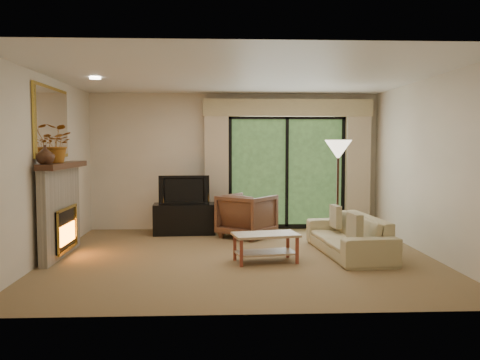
{
  "coord_description": "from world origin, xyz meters",
  "views": [
    {
      "loc": [
        -0.34,
        -7.26,
        1.63
      ],
      "look_at": [
        0.0,
        0.3,
        1.1
      ],
      "focal_mm": 38.0,
      "sensor_mm": 36.0,
      "label": 1
    }
  ],
  "objects_px": {
    "coffee_table": "(265,248)",
    "sofa": "(349,235)",
    "media_console": "(184,219)",
    "armchair": "(247,215)"
  },
  "relations": [
    {
      "from": "armchair",
      "to": "sofa",
      "type": "distance_m",
      "value": 2.06
    },
    {
      "from": "armchair",
      "to": "coffee_table",
      "type": "bearing_deg",
      "value": 131.39
    },
    {
      "from": "media_console",
      "to": "armchair",
      "type": "relative_size",
      "value": 1.32
    },
    {
      "from": "armchair",
      "to": "sofa",
      "type": "height_order",
      "value": "armchair"
    },
    {
      "from": "coffee_table",
      "to": "sofa",
      "type": "bearing_deg",
      "value": 8.41
    },
    {
      "from": "media_console",
      "to": "sofa",
      "type": "relative_size",
      "value": 0.56
    },
    {
      "from": "armchair",
      "to": "coffee_table",
      "type": "xyz_separation_m",
      "value": [
        0.14,
        -1.92,
        -0.18
      ]
    },
    {
      "from": "sofa",
      "to": "armchair",
      "type": "bearing_deg",
      "value": -140.82
    },
    {
      "from": "media_console",
      "to": "coffee_table",
      "type": "xyz_separation_m",
      "value": [
        1.27,
        -2.28,
        -0.08
      ]
    },
    {
      "from": "coffee_table",
      "to": "armchair",
      "type": "bearing_deg",
      "value": 83.71
    }
  ]
}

